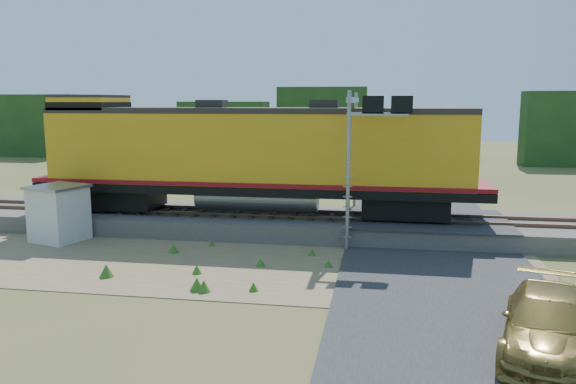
% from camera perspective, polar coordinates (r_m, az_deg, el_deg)
% --- Properties ---
extents(ground, '(140.00, 140.00, 0.00)m').
position_cam_1_polar(ground, '(20.82, -4.55, -7.77)').
color(ground, '#475123').
rests_on(ground, ground).
extents(ballast, '(70.00, 5.00, 0.80)m').
position_cam_1_polar(ballast, '(26.38, -1.39, -3.19)').
color(ballast, slate).
rests_on(ballast, ground).
extents(rails, '(70.00, 1.54, 0.16)m').
position_cam_1_polar(rails, '(26.29, -1.40, -2.17)').
color(rails, brown).
rests_on(rails, ballast).
extents(dirt_shoulder, '(26.00, 8.00, 0.03)m').
position_cam_1_polar(dirt_shoulder, '(21.82, -9.37, -7.02)').
color(dirt_shoulder, '#8C7754').
rests_on(dirt_shoulder, ground).
extents(road, '(7.00, 66.00, 0.86)m').
position_cam_1_polar(road, '(21.02, 15.00, -7.64)').
color(road, '#38383A').
rests_on(road, ground).
extents(tree_line_north, '(130.00, 3.00, 6.50)m').
position_cam_1_polar(tree_line_north, '(57.58, 4.68, 6.22)').
color(tree_line_north, '#1E3D16').
rests_on(tree_line_north, ground).
extents(weed_clumps, '(15.00, 6.20, 0.56)m').
position_cam_1_polar(weed_clumps, '(22.00, -13.43, -7.06)').
color(weed_clumps, '#33661D').
rests_on(weed_clumps, ground).
extents(locomotive, '(20.93, 3.19, 5.40)m').
position_cam_1_polar(locomotive, '(26.12, -3.87, 3.83)').
color(locomotive, black).
rests_on(locomotive, rails).
extents(shed, '(2.57, 2.57, 2.46)m').
position_cam_1_polar(shed, '(26.42, -22.24, -1.99)').
color(shed, silver).
rests_on(shed, ground).
extents(signal_gantry, '(2.57, 6.20, 6.49)m').
position_cam_1_polar(signal_gantry, '(24.70, 7.26, 6.44)').
color(signal_gantry, gray).
rests_on(signal_gantry, ground).
extents(car, '(3.36, 5.42, 1.47)m').
position_cam_1_polar(car, '(15.35, 24.92, -12.03)').
color(car, olive).
rests_on(car, ground).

